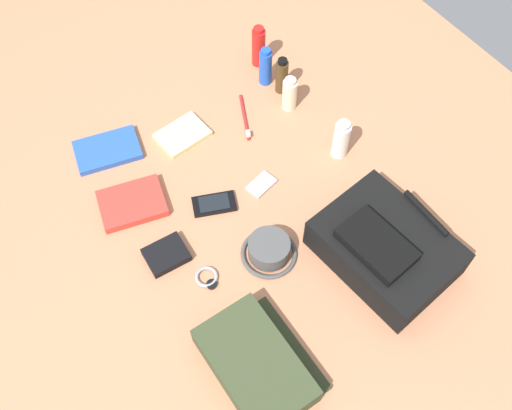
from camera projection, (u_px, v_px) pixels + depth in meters
The scene contains 17 objects.
ground_plane at pixel (256, 215), 1.68m from camera, with size 2.64×2.02×0.02m, color #BC7B56.
backpack at pixel (385, 248), 1.54m from camera, with size 0.38×0.30×0.14m.
toiletry_pouch at pixel (257, 364), 1.40m from camera, with size 0.30×0.22×0.07m.
bucket_hat at pixel (269, 250), 1.58m from camera, with size 0.15×0.15×0.06m.
sunscreen_spray at pixel (259, 47), 1.92m from camera, with size 0.04×0.04×0.15m.
deodorant_spray at pixel (266, 67), 1.88m from camera, with size 0.04×0.04×0.14m.
cologne_bottle at pixel (282, 76), 1.86m from camera, with size 0.04×0.04×0.13m.
lotion_bottle at pixel (290, 94), 1.83m from camera, with size 0.05×0.05×0.12m.
toothpaste_tube at pixel (341, 139), 1.72m from camera, with size 0.05×0.05×0.14m.
paperback_novel at pixel (108, 150), 1.77m from camera, with size 0.17×0.21×0.02m.
travel_guidebook at pixel (132, 204), 1.67m from camera, with size 0.18×0.21×0.02m.
cell_phone at pixel (214, 204), 1.67m from camera, with size 0.11×0.14×0.01m.
media_player at pixel (261, 185), 1.71m from camera, with size 0.07×0.09×0.01m.
wristwatch at pixel (207, 278), 1.55m from camera, with size 0.07×0.06×0.01m.
toothbrush at pixel (245, 119), 1.84m from camera, with size 0.17×0.09×0.02m.
wallet at pixel (166, 255), 1.58m from camera, with size 0.09×0.11×0.02m, color black.
notepad at pixel (182, 135), 1.80m from camera, with size 0.11×0.15×0.02m, color beige.
Camera 1 is at (0.71, -0.48, 1.43)m, focal length 41.34 mm.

